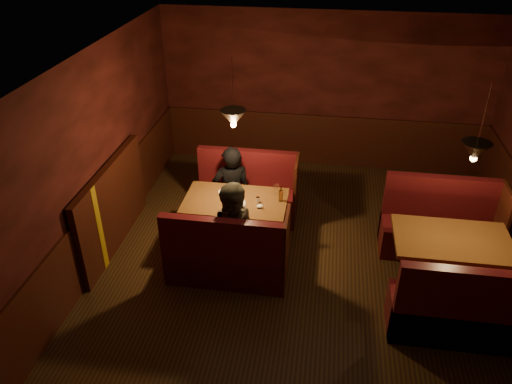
# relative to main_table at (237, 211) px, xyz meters

# --- Properties ---
(room) EXTENTS (6.02, 7.02, 2.92)m
(room) POSITION_rel_main_table_xyz_m (0.85, -0.59, 0.44)
(room) COLOR black
(room) RESTS_ON ground
(main_table) EXTENTS (1.48, 0.90, 1.03)m
(main_table) POSITION_rel_main_table_xyz_m (0.00, 0.00, 0.00)
(main_table) COLOR #4D2812
(main_table) RESTS_ON ground
(main_bench_far) EXTENTS (1.62, 0.58, 1.11)m
(main_bench_far) POSITION_rel_main_table_xyz_m (0.02, 0.84, -0.26)
(main_bench_far) COLOR #420F14
(main_bench_far) RESTS_ON ground
(main_bench_near) EXTENTS (1.62, 0.58, 1.11)m
(main_bench_near) POSITION_rel_main_table_xyz_m (0.02, -0.84, -0.26)
(main_bench_near) COLOR #420F14
(main_bench_near) RESTS_ON ground
(second_table) EXTENTS (1.46, 0.93, 0.82)m
(second_table) POSITION_rel_main_table_xyz_m (2.89, -0.55, 0.00)
(second_table) COLOR #4D2812
(second_table) RESTS_ON ground
(second_bench_far) EXTENTS (1.61, 0.60, 1.15)m
(second_bench_far) POSITION_rel_main_table_xyz_m (2.93, 0.33, -0.24)
(second_bench_far) COLOR #420F14
(second_bench_far) RESTS_ON ground
(second_bench_near) EXTENTS (1.61, 0.60, 1.15)m
(second_bench_near) POSITION_rel_main_table_xyz_m (2.93, -1.42, -0.24)
(second_bench_near) COLOR #420F14
(second_bench_near) RESTS_ON ground
(diner_a) EXTENTS (0.70, 0.57, 1.67)m
(diner_a) POSITION_rel_main_table_xyz_m (-0.19, 0.62, 0.23)
(diner_a) COLOR black
(diner_a) RESTS_ON ground
(diner_b) EXTENTS (1.01, 0.88, 1.76)m
(diner_b) POSITION_rel_main_table_xyz_m (0.13, -0.66, 0.27)
(diner_b) COLOR #332F24
(diner_b) RESTS_ON ground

